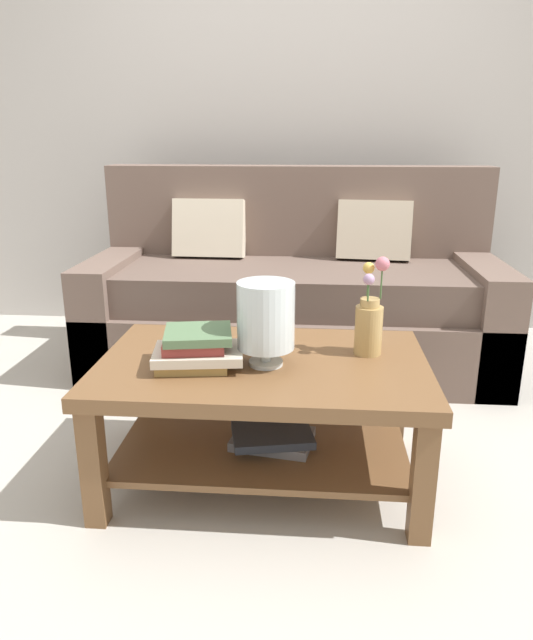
# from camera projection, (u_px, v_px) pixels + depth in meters

# --- Properties ---
(ground_plane) EXTENTS (10.00, 10.00, 0.00)m
(ground_plane) POSITION_uv_depth(u_px,v_px,m) (266.00, 434.00, 2.49)
(ground_plane) COLOR #B7B2A8
(back_wall) EXTENTS (6.40, 0.12, 2.70)m
(back_wall) POSITION_uv_depth(u_px,v_px,m) (287.00, 114.00, 3.66)
(back_wall) COLOR #BCB7B2
(back_wall) RESTS_ON ground
(couch) EXTENTS (2.17, 0.90, 1.06)m
(couch) POSITION_uv_depth(u_px,v_px,m) (294.00, 298.00, 3.22)
(couch) COLOR brown
(couch) RESTS_ON ground
(coffee_table) EXTENTS (1.15, 0.73, 0.47)m
(coffee_table) POSITION_uv_depth(u_px,v_px,m) (264.00, 395.00, 2.07)
(coffee_table) COLOR brown
(coffee_table) RESTS_ON ground
(book_stack_main) EXTENTS (0.32, 0.25, 0.13)m
(book_stack_main) POSITION_uv_depth(u_px,v_px,m) (196.00, 349.00, 1.97)
(book_stack_main) COLOR tan
(book_stack_main) RESTS_ON coffee_table
(glass_hurricane_vase) EXTENTS (0.19, 0.19, 0.29)m
(glass_hurricane_vase) POSITION_uv_depth(u_px,v_px,m) (266.00, 317.00, 1.95)
(glass_hurricane_vase) COLOR silver
(glass_hurricane_vase) RESTS_ON coffee_table
(flower_pitcher) EXTENTS (0.11, 0.10, 0.35)m
(flower_pitcher) POSITION_uv_depth(u_px,v_px,m) (369.00, 321.00, 2.06)
(flower_pitcher) COLOR tan
(flower_pitcher) RESTS_ON coffee_table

